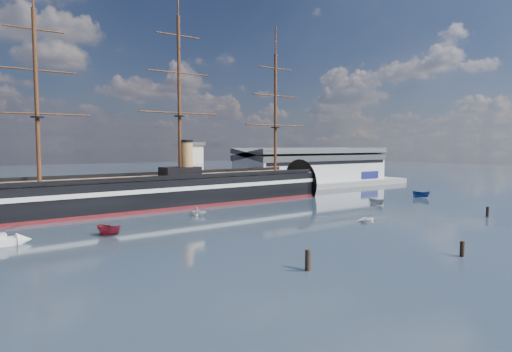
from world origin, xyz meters
TOP-DOWN VIEW (x-y plane):
  - ground at (0.00, 40.00)m, footprint 600.00×600.00m
  - quay at (10.00, 76.00)m, footprint 180.00×18.00m
  - warehouse at (58.00, 80.00)m, footprint 63.00×21.00m
  - quay_tower at (3.00, 73.00)m, footprint 5.00×5.00m
  - warship at (-11.55, 60.00)m, footprint 113.21×20.07m
  - motorboat_a at (-34.90, 31.11)m, footprint 6.48×5.12m
  - motorboat_b at (13.88, 14.15)m, footprint 2.17×3.40m
  - motorboat_c at (35.23, 29.60)m, footprint 5.89×2.72m
  - motorboat_d at (-12.09, 41.33)m, footprint 6.29×6.15m
  - motorboat_f at (59.80, 32.77)m, footprint 6.58×3.87m
  - piling_near_left at (-20.14, -5.00)m, footprint 0.64×0.64m
  - piling_near_mid at (2.88, -12.49)m, footprint 0.64×0.64m
  - piling_far_right at (40.86, 3.09)m, footprint 0.64×0.64m

SIDE VIEW (x-z plane):
  - ground at x=0.00m, z-range 0.00..0.00m
  - quay at x=10.00m, z-range -1.00..1.00m
  - motorboat_a at x=-34.90m, z-range -1.24..1.24m
  - motorboat_b at x=13.88m, z-range -0.74..0.74m
  - motorboat_c at x=35.23m, z-range -1.14..1.14m
  - motorboat_d at x=-12.09m, z-range -1.13..1.13m
  - motorboat_f at x=59.80m, z-range -1.24..1.24m
  - piling_near_left at x=-20.14m, z-range -1.73..1.73m
  - piling_near_mid at x=2.88m, z-range -1.48..1.48m
  - piling_far_right at x=40.86m, z-range -1.47..1.47m
  - warship at x=-11.55m, z-range -22.93..31.01m
  - warehouse at x=58.00m, z-range 2.18..13.78m
  - quay_tower at x=3.00m, z-range 2.25..17.25m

